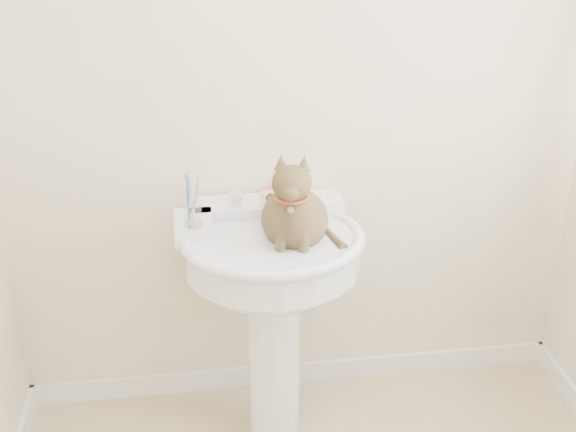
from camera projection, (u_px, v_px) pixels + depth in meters
name	position (u px, v px, depth m)	size (l,w,h in m)	color
wall_back	(299.00, 97.00, 2.57)	(2.20, 0.00, 2.50)	beige
baseboard_back	(297.00, 372.00, 3.08)	(2.20, 0.02, 0.09)	white
pedestal_sink	(272.00, 274.00, 2.53)	(0.65, 0.64, 0.89)	white
faucet	(267.00, 195.00, 2.57)	(0.28, 0.12, 0.14)	silver
soap_bar	(281.00, 191.00, 2.67)	(0.09, 0.06, 0.03)	#F93E25
toothbrush_cup	(193.00, 213.00, 2.42)	(0.07, 0.07, 0.19)	silver
cat	(295.00, 214.00, 2.40)	(0.25, 0.31, 0.46)	brown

